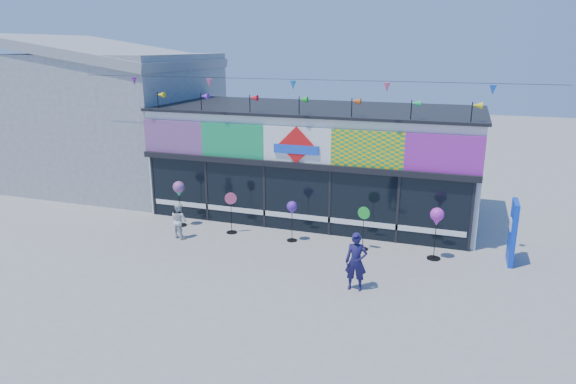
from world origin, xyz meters
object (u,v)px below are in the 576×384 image
at_px(spinner_0, 179,190).
at_px(spinner_3, 363,227).
at_px(spinner_1, 231,212).
at_px(adult_man, 356,262).
at_px(spinner_4, 437,218).
at_px(child, 179,220).
at_px(blue_sign, 513,232).
at_px(spinner_2, 292,209).

relative_size(spinner_0, spinner_3, 1.16).
distance_m(spinner_1, adult_man, 5.78).
xyz_separation_m(spinner_4, child, (-8.35, -0.94, -0.70)).
bearing_deg(adult_man, spinner_0, 153.15).
bearing_deg(child, blue_sign, -152.93).
xyz_separation_m(spinner_0, child, (0.60, -1.09, -0.72)).
distance_m(spinner_0, child, 1.44).
xyz_separation_m(spinner_1, child, (-1.48, -1.01, -0.15)).
bearing_deg(spinner_3, adult_man, -82.89).
distance_m(spinner_2, child, 3.88).
bearing_deg(adult_man, blue_sign, 34.94).
distance_m(spinner_0, spinner_4, 8.95).
relative_size(adult_man, child, 1.29).
xyz_separation_m(spinner_3, adult_man, (0.36, -2.86, 0.04)).
xyz_separation_m(blue_sign, spinner_3, (-4.41, -0.42, -0.21)).
bearing_deg(blue_sign, spinner_2, -176.51).
distance_m(spinner_3, adult_man, 2.88).
distance_m(blue_sign, adult_man, 5.22).
bearing_deg(spinner_1, adult_man, -30.03).
xyz_separation_m(blue_sign, child, (-10.54, -1.40, -0.35)).
bearing_deg(spinner_4, spinner_2, 179.61).
xyz_separation_m(spinner_1, spinner_4, (6.87, -0.07, 0.55)).
relative_size(spinner_3, child, 1.16).
bearing_deg(spinner_0, spinner_4, -0.99).
xyz_separation_m(spinner_0, spinner_2, (4.33, -0.12, -0.22)).
xyz_separation_m(blue_sign, spinner_0, (-11.14, -0.31, 0.37)).
distance_m(spinner_0, spinner_2, 4.34).
relative_size(spinner_1, spinner_4, 0.89).
distance_m(spinner_2, spinner_4, 4.63).
bearing_deg(child, spinner_4, -154.09).
height_order(spinner_3, child, spinner_3).
height_order(spinner_2, spinner_3, spinner_3).
xyz_separation_m(blue_sign, adult_man, (-4.05, -3.28, -0.17)).
bearing_deg(spinner_3, spinner_1, 179.59).
distance_m(spinner_2, adult_man, 3.98).
bearing_deg(child, spinner_3, -151.44).
bearing_deg(spinner_1, spinner_4, -0.60).
relative_size(spinner_0, adult_man, 1.05).
relative_size(blue_sign, spinner_2, 1.39).
height_order(spinner_1, spinner_4, spinner_4).
relative_size(spinner_3, adult_man, 0.90).
xyz_separation_m(blue_sign, spinner_4, (-2.19, -0.46, 0.35)).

